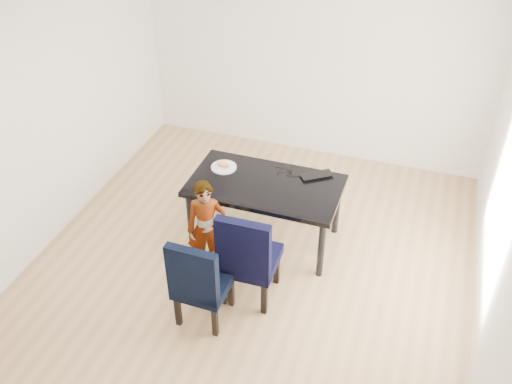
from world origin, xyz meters
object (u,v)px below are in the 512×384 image
(dining_table, at_px, (265,212))
(laptop, at_px, (315,173))
(chair_right, at_px, (251,252))
(plate, at_px, (224,167))
(chair_left, at_px, (203,277))
(child, at_px, (206,228))

(dining_table, relative_size, laptop, 4.61)
(chair_right, height_order, plate, chair_right)
(dining_table, relative_size, plate, 5.71)
(chair_left, height_order, child, child)
(plate, distance_m, laptop, 1.00)
(laptop, bearing_deg, dining_table, 1.99)
(chair_right, distance_m, laptop, 1.25)
(chair_left, xyz_separation_m, chair_right, (0.32, 0.42, 0.04))
(chair_left, relative_size, plate, 3.54)
(chair_right, height_order, child, child)
(chair_right, xyz_separation_m, laptop, (0.32, 1.19, 0.23))
(dining_table, distance_m, plate, 0.66)
(child, relative_size, laptop, 3.13)
(chair_right, height_order, laptop, chair_right)
(child, bearing_deg, chair_right, -41.96)
(laptop, bearing_deg, child, 13.52)
(chair_right, distance_m, plate, 1.20)
(plate, bearing_deg, chair_left, -76.41)
(plate, xyz_separation_m, laptop, (0.97, 0.21, 0.01))
(chair_right, bearing_deg, chair_left, -128.41)
(dining_table, distance_m, laptop, 0.69)
(chair_left, xyz_separation_m, laptop, (0.64, 1.60, 0.27))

